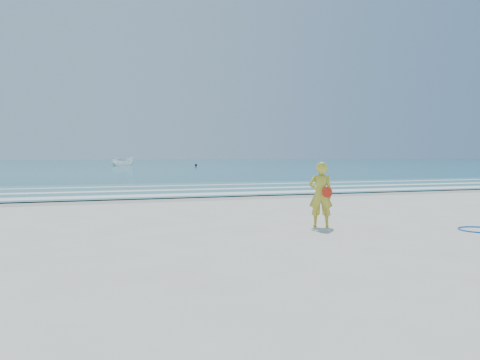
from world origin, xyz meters
name	(u,v)px	position (x,y,z in m)	size (l,w,h in m)	color
ground	(300,231)	(0.00, 0.00, 0.00)	(400.00, 400.00, 0.00)	silver
wet_sand	(206,198)	(0.00, 9.00, 0.00)	(400.00, 2.40, 0.00)	#B2A893
ocean	(107,163)	(0.00, 105.00, 0.02)	(400.00, 190.00, 0.04)	#19727F
shallow	(182,189)	(0.00, 14.00, 0.04)	(400.00, 10.00, 0.01)	#59B7AD
foam_near	(198,194)	(0.00, 10.30, 0.05)	(400.00, 1.40, 0.01)	white
foam_mid	(185,190)	(0.00, 13.20, 0.05)	(400.00, 0.90, 0.01)	white
foam_far	(173,186)	(0.00, 16.50, 0.05)	(400.00, 0.60, 0.01)	white
hoop	(479,230)	(4.08, -1.23, 0.02)	(0.94, 0.94, 0.03)	blue
boat	(123,161)	(1.33, 72.07, 0.80)	(1.48, 3.93, 1.52)	white
buoy	(196,165)	(12.20, 64.04, 0.24)	(0.40, 0.40, 0.40)	black
woman	(321,194)	(0.78, 0.43, 0.80)	(0.69, 0.60, 1.61)	gold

